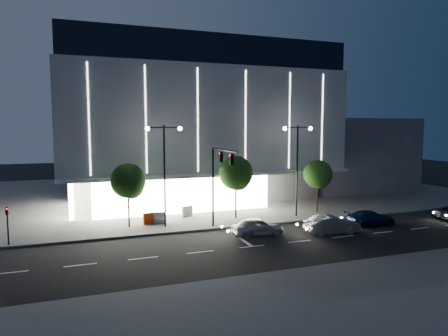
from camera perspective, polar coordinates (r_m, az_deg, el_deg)
The scene contains 18 objects.
ground at distance 30.84m, azimuth -0.56°, elevation -10.75°, with size 160.00×160.00×0.00m, color black.
sidewalk_museum at distance 54.67m, azimuth -3.81°, elevation -3.39°, with size 70.00×40.00×0.15m, color #474747.
sidewalk_near at distance 23.32m, azimuth 22.16°, elevation -16.55°, with size 70.00×10.00×0.15m, color #474747.
museum at distance 51.82m, azimuth -5.53°, elevation 6.30°, with size 30.00×25.80×18.00m.
annex_building at distance 63.11m, azimuth 14.85°, elevation 2.16°, with size 16.00×20.00×10.00m, color #4C4C51.
traffic_mast at distance 33.26m, azimuth -0.82°, elevation -0.69°, with size 0.33×5.89×7.07m.
street_lamp_west at distance 34.71m, azimuth -8.51°, elevation 1.06°, with size 3.16×0.36×9.00m.
street_lamp_east at distance 39.32m, azimuth 10.43°, elevation 1.58°, with size 3.16×0.36×9.00m.
ped_signal_far at distance 33.61m, azimuth -28.52°, elevation -6.75°, with size 0.22×0.24×3.00m.
tree_left at distance 35.48m, azimuth -13.50°, elevation -2.06°, with size 3.02×3.02×5.72m.
tree_mid at distance 37.81m, azimuth 1.74°, elevation -0.97°, with size 3.25×3.25×6.15m.
tree_right at distance 41.95m, azimuth 13.27°, elevation -1.07°, with size 2.91×2.91×5.51m.
car_lead at distance 32.96m, azimuth 4.77°, elevation -8.36°, with size 1.73×4.30×1.46m, color #97999E.
car_second at distance 34.69m, azimuth 15.20°, elevation -7.79°, with size 1.60×4.58×1.51m, color #94969B.
car_third at distance 38.52m, azimuth 20.16°, elevation -6.72°, with size 1.88×4.62×1.34m, color #111E42.
barrier_b at distance 36.91m, azimuth -9.14°, elevation -7.01°, with size 1.10×0.25×1.00m, color #B8B8B8.
barrier_c at distance 36.77m, azimuth -10.66°, elevation -7.08°, with size 1.10×0.25×1.00m, color #FA3A0D.
barrier_d at distance 39.35m, azimuth -5.28°, elevation -6.16°, with size 1.10×0.25×1.00m, color beige.
Camera 1 is at (-9.62, -27.96, 8.77)m, focal length 32.00 mm.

